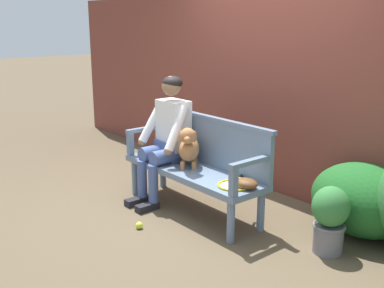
{
  "coord_description": "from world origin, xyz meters",
  "views": [
    {
      "loc": [
        3.38,
        -2.8,
        1.87
      ],
      "look_at": [
        0.0,
        0.0,
        0.69
      ],
      "focal_mm": 43.89,
      "sensor_mm": 36.0,
      "label": 1
    }
  ],
  "objects_px": {
    "baseball_glove": "(246,183)",
    "potted_plant": "(330,217)",
    "person_seated": "(167,134)",
    "tennis_ball": "(139,225)",
    "dog_on_bench": "(188,147)",
    "garden_bench": "(192,174)",
    "tennis_racket": "(235,184)"
  },
  "relations": [
    {
      "from": "baseball_glove",
      "to": "potted_plant",
      "type": "xyz_separation_m",
      "value": [
        0.66,
        0.3,
        -0.17
      ]
    },
    {
      "from": "baseball_glove",
      "to": "tennis_ball",
      "type": "relative_size",
      "value": 3.33
    },
    {
      "from": "tennis_racket",
      "to": "baseball_glove",
      "type": "xyz_separation_m",
      "value": [
        0.12,
        0.02,
        0.04
      ]
    },
    {
      "from": "garden_bench",
      "to": "tennis_racket",
      "type": "xyz_separation_m",
      "value": [
        0.61,
        -0.01,
        0.07
      ]
    },
    {
      "from": "tennis_racket",
      "to": "potted_plant",
      "type": "height_order",
      "value": "potted_plant"
    },
    {
      "from": "dog_on_bench",
      "to": "baseball_glove",
      "type": "distance_m",
      "value": 0.78
    },
    {
      "from": "dog_on_bench",
      "to": "potted_plant",
      "type": "bearing_deg",
      "value": 12.76
    },
    {
      "from": "person_seated",
      "to": "tennis_racket",
      "type": "height_order",
      "value": "person_seated"
    },
    {
      "from": "person_seated",
      "to": "baseball_glove",
      "type": "relative_size",
      "value": 5.96
    },
    {
      "from": "tennis_racket",
      "to": "baseball_glove",
      "type": "relative_size",
      "value": 2.57
    },
    {
      "from": "garden_bench",
      "to": "dog_on_bench",
      "type": "bearing_deg",
      "value": -156.89
    },
    {
      "from": "dog_on_bench",
      "to": "baseball_glove",
      "type": "height_order",
      "value": "dog_on_bench"
    },
    {
      "from": "tennis_ball",
      "to": "potted_plant",
      "type": "distance_m",
      "value": 1.69
    },
    {
      "from": "garden_bench",
      "to": "person_seated",
      "type": "bearing_deg",
      "value": -178.26
    },
    {
      "from": "tennis_racket",
      "to": "potted_plant",
      "type": "bearing_deg",
      "value": 22.34
    },
    {
      "from": "person_seated",
      "to": "baseball_glove",
      "type": "xyz_separation_m",
      "value": [
        1.11,
        0.02,
        -0.23
      ]
    },
    {
      "from": "tennis_ball",
      "to": "dog_on_bench",
      "type": "bearing_deg",
      "value": 95.2
    },
    {
      "from": "person_seated",
      "to": "potted_plant",
      "type": "distance_m",
      "value": 1.84
    },
    {
      "from": "person_seated",
      "to": "potted_plant",
      "type": "relative_size",
      "value": 2.3
    },
    {
      "from": "potted_plant",
      "to": "tennis_ball",
      "type": "bearing_deg",
      "value": -145.05
    },
    {
      "from": "tennis_ball",
      "to": "potted_plant",
      "type": "height_order",
      "value": "potted_plant"
    },
    {
      "from": "dog_on_bench",
      "to": "potted_plant",
      "type": "height_order",
      "value": "dog_on_bench"
    },
    {
      "from": "garden_bench",
      "to": "potted_plant",
      "type": "relative_size",
      "value": 2.91
    },
    {
      "from": "tennis_racket",
      "to": "garden_bench",
      "type": "bearing_deg",
      "value": 178.8
    },
    {
      "from": "garden_bench",
      "to": "potted_plant",
      "type": "height_order",
      "value": "potted_plant"
    },
    {
      "from": "person_seated",
      "to": "tennis_ball",
      "type": "relative_size",
      "value": 19.87
    },
    {
      "from": "tennis_racket",
      "to": "tennis_ball",
      "type": "distance_m",
      "value": 0.96
    },
    {
      "from": "person_seated",
      "to": "tennis_ball",
      "type": "xyz_separation_m",
      "value": [
        0.41,
        -0.64,
        -0.68
      ]
    },
    {
      "from": "potted_plant",
      "to": "dog_on_bench",
      "type": "bearing_deg",
      "value": -167.24
    },
    {
      "from": "baseball_glove",
      "to": "potted_plant",
      "type": "relative_size",
      "value": 0.39
    },
    {
      "from": "garden_bench",
      "to": "dog_on_bench",
      "type": "height_order",
      "value": "dog_on_bench"
    },
    {
      "from": "garden_bench",
      "to": "baseball_glove",
      "type": "bearing_deg",
      "value": 0.51
    }
  ]
}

